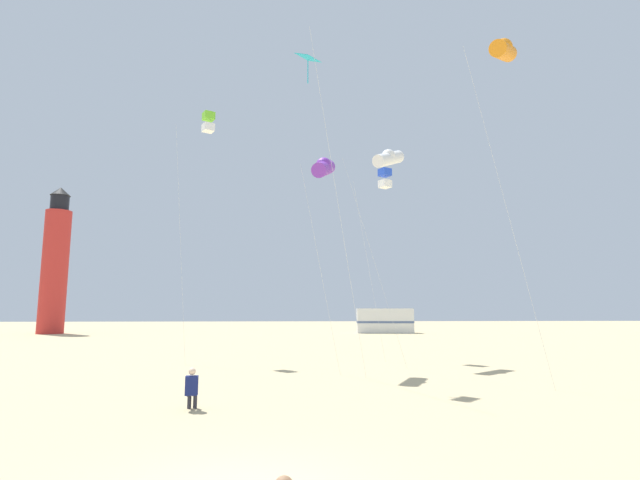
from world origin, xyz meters
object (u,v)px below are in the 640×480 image
object	(u,v)px
kite_tube_violet	(324,168)
rv_van_white	(385,321)
kite_box_blue	(385,179)
lighthouse_distant	(55,264)
kite_tube_white	(388,158)
kite_diamond_cyan	(311,73)
kite_tube_orange	(503,50)
kite_flyer_standing	(192,388)
kite_box_lime	(208,123)

from	to	relation	value
kite_tube_violet	rv_van_white	xyz separation A→B (m)	(9.19, 33.93, -8.01)
kite_box_blue	lighthouse_distant	size ratio (longest dim) A/B	0.65
kite_tube_violet	lighthouse_distant	size ratio (longest dim) A/B	0.60
lighthouse_distant	rv_van_white	xyz separation A→B (m)	(37.76, -0.48, -6.45)
rv_van_white	kite_tube_white	bearing A→B (deg)	-95.18
kite_diamond_cyan	lighthouse_distant	distance (m)	46.33
kite_diamond_cyan	lighthouse_distant	size ratio (longest dim) A/B	0.83
kite_tube_white	kite_tube_orange	distance (m)	8.09
kite_diamond_cyan	kite_tube_orange	distance (m)	8.16
kite_flyer_standing	kite_tube_white	bearing A→B (deg)	-131.22
kite_flyer_standing	kite_tube_white	xyz separation A→B (m)	(7.93, 11.22, 10.31)
kite_flyer_standing	kite_tube_white	size ratio (longest dim) A/B	0.10
kite_flyer_standing	kite_tube_orange	world-z (taller)	kite_tube_orange
kite_flyer_standing	kite_tube_violet	bearing A→B (deg)	-123.25
kite_tube_orange	rv_van_white	world-z (taller)	kite_tube_orange
kite_flyer_standing	rv_van_white	bearing A→B (deg)	-113.62
kite_tube_orange	rv_van_white	distance (m)	39.57
lighthouse_distant	rv_van_white	world-z (taller)	lighthouse_distant
kite_flyer_standing	kite_tube_orange	xyz separation A→B (m)	(11.50, 4.43, 12.88)
kite_tube_orange	kite_box_blue	world-z (taller)	kite_tube_orange
kite_flyer_standing	kite_tube_violet	size ratio (longest dim) A/B	0.11
lighthouse_distant	kite_tube_white	bearing A→B (deg)	-44.10
kite_tube_orange	lighthouse_distant	xyz separation A→B (m)	(-35.88, 38.10, -5.66)
kite_box_lime	kite_diamond_cyan	bearing A→B (deg)	-51.29
kite_tube_white	rv_van_white	distance (m)	32.73
kite_diamond_cyan	lighthouse_distant	xyz separation A→B (m)	(-27.87, 36.64, -5.20)
kite_tube_violet	kite_tube_orange	size ratio (longest dim) A/B	0.71
kite_tube_orange	rv_van_white	bearing A→B (deg)	87.15
kite_box_lime	rv_van_white	distance (m)	35.11
kite_tube_white	lighthouse_distant	world-z (taller)	lighthouse_distant
kite_diamond_cyan	kite_box_blue	bearing A→B (deg)	58.47
kite_diamond_cyan	kite_box_lime	world-z (taller)	kite_box_lime
kite_flyer_standing	kite_box_blue	xyz separation A→B (m)	(8.15, 13.50, 9.79)
kite_diamond_cyan	rv_van_white	distance (m)	39.26
kite_flyer_standing	kite_box_blue	bearing A→B (deg)	-127.09
kite_tube_white	lighthouse_distant	xyz separation A→B (m)	(-32.31, 31.32, -3.08)
kite_diamond_cyan	kite_box_lime	size ratio (longest dim) A/B	1.00
rv_van_white	kite_box_blue	bearing A→B (deg)	-95.54
kite_tube_orange	lighthouse_distant	distance (m)	52.65
kite_box_lime	kite_box_blue	xyz separation A→B (m)	(10.34, 0.52, -3.03)
kite_tube_orange	kite_tube_white	bearing A→B (deg)	117.77
kite_diamond_cyan	kite_tube_violet	distance (m)	4.32
kite_tube_violet	kite_box_blue	distance (m)	6.76
kite_box_lime	lighthouse_distant	xyz separation A→B (m)	(-22.19, 29.56, -5.59)
kite_tube_orange	kite_diamond_cyan	bearing A→B (deg)	169.66
kite_flyer_standing	kite_tube_orange	bearing A→B (deg)	-164.89
kite_diamond_cyan	kite_tube_violet	size ratio (longest dim) A/B	1.39
kite_tube_orange	kite_flyer_standing	bearing A→B (deg)	-158.92
kite_flyer_standing	kite_tube_white	world-z (taller)	kite_tube_white
kite_diamond_cyan	rv_van_white	world-z (taller)	kite_diamond_cyan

